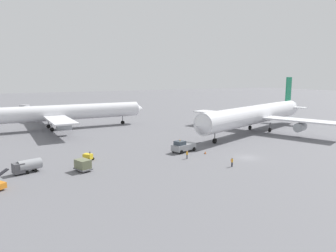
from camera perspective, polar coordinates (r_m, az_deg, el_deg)
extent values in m
plane|color=slate|center=(70.95, 14.09, -5.48)|extent=(600.00, 600.00, 0.00)
cylinder|color=silver|center=(110.12, -18.58, 2.29)|extent=(53.30, 5.83, 5.03)
cone|color=silver|center=(118.22, -5.20, 3.15)|extent=(2.87, 4.67, 4.63)
cube|color=silver|center=(109.76, -19.92, 1.80)|extent=(7.08, 45.39, 0.44)
cylinder|color=#999EA3|center=(97.77, -18.11, 0.00)|extent=(4.24, 2.66, 2.60)
cylinder|color=#999EA3|center=(122.58, -20.36, 1.63)|extent=(4.24, 2.66, 2.60)
cylinder|color=slate|center=(113.31, -20.62, 0.56)|extent=(0.28, 0.28, 2.50)
cylinder|color=black|center=(113.48, -20.59, -0.06)|extent=(1.31, 0.57, 1.30)
cylinder|color=slate|center=(106.64, -20.08, 0.09)|extent=(0.28, 0.28, 2.50)
cylinder|color=black|center=(106.83, -20.05, -0.57)|extent=(1.31, 0.57, 1.30)
cylinder|color=slate|center=(116.19, -8.12, 1.25)|extent=(0.28, 0.28, 2.50)
cylinder|color=black|center=(116.36, -8.11, 0.64)|extent=(1.31, 0.57, 1.30)
cylinder|color=silver|center=(101.55, 15.27, 1.98)|extent=(53.17, 23.94, 5.69)
cone|color=silver|center=(77.43, 5.69, 0.15)|extent=(4.42, 5.88, 5.23)
cone|color=silver|center=(127.29, 21.05, 3.06)|extent=(4.94, 5.51, 4.55)
cube|color=silver|center=(104.08, 15.93, 1.64)|extent=(22.16, 46.67, 0.44)
cube|color=silver|center=(124.91, 20.65, 3.24)|extent=(7.44, 13.31, 0.28)
cube|color=#14724C|center=(124.21, 20.77, 6.23)|extent=(4.26, 1.84, 8.48)
cylinder|color=#999EA3|center=(109.88, 9.46, 1.29)|extent=(4.84, 3.88, 2.60)
cylinder|color=#999EA3|center=(98.35, 22.56, -0.17)|extent=(4.84, 3.88, 2.60)
cylinder|color=slate|center=(103.94, 17.79, -0.05)|extent=(0.28, 0.28, 2.34)
cylinder|color=black|center=(104.13, 17.76, -0.69)|extent=(1.41, 0.96, 1.30)
cylinder|color=slate|center=(106.87, 14.47, 0.33)|extent=(0.28, 0.28, 2.34)
cylinder|color=black|center=(107.04, 14.45, -0.29)|extent=(1.41, 0.96, 1.30)
cylinder|color=slate|center=(83.44, 8.37, -1.86)|extent=(0.28, 0.28, 2.34)
cylinder|color=black|center=(83.66, 8.35, -2.65)|extent=(1.41, 0.96, 1.30)
cube|color=gray|center=(73.88, 2.83, -3.74)|extent=(6.47, 4.21, 1.35)
cube|color=#333D47|center=(72.68, 2.14, -3.04)|extent=(2.66, 2.59, 0.90)
cylinder|color=#4C4C51|center=(77.25, 5.11, -3.10)|extent=(3.12, 1.14, 0.20)
sphere|color=orange|center=(72.55, 2.15, -2.55)|extent=(0.24, 0.24, 0.24)
cylinder|color=black|center=(71.64, 2.43, -4.70)|extent=(0.95, 0.55, 0.90)
cylinder|color=black|center=(73.34, 0.96, -4.37)|extent=(0.95, 0.55, 0.90)
cylinder|color=black|center=(74.80, 4.66, -4.13)|extent=(0.95, 0.55, 0.90)
cylinder|color=black|center=(76.42, 3.20, -3.83)|extent=(0.95, 0.55, 0.90)
cylinder|color=gray|center=(63.42, -23.51, -6.39)|extent=(4.41, 3.07, 2.00)
cube|color=#4C4C51|center=(62.82, -25.20, -6.83)|extent=(2.23, 2.20, 1.80)
cylinder|color=black|center=(62.82, -23.85, -7.59)|extent=(0.63, 0.36, 0.60)
cylinder|color=black|center=(64.09, -24.30, -7.30)|extent=(0.63, 0.36, 0.60)
cylinder|color=black|center=(63.33, -22.58, -7.38)|extent=(0.63, 0.36, 0.60)
cylinder|color=black|center=(64.59, -23.05, -7.10)|extent=(0.63, 0.36, 0.60)
cube|color=slate|center=(61.31, -14.95, -7.39)|extent=(3.15, 3.75, 0.25)
cube|color=#666B4C|center=(61.06, -14.99, -6.56)|extent=(2.83, 3.31, 1.60)
cylinder|color=black|center=(61.60, -15.88, -7.48)|extent=(0.39, 0.63, 0.60)
cylinder|color=black|center=(62.31, -14.78, -7.24)|extent=(0.39, 0.63, 0.60)
cylinder|color=black|center=(60.37, -15.12, -7.78)|extent=(0.39, 0.63, 0.60)
cylinder|color=black|center=(61.10, -14.01, -7.53)|extent=(0.39, 0.63, 0.60)
cube|color=gold|center=(68.33, -14.14, -5.30)|extent=(2.07, 2.15, 1.10)
cylinder|color=black|center=(67.83, -13.80, -4.70)|extent=(0.16, 0.16, 0.50)
cylinder|color=black|center=(68.37, -14.98, -5.80)|extent=(0.54, 0.59, 0.60)
cylinder|color=black|center=(69.45, -14.28, -5.54)|extent=(0.54, 0.59, 0.60)
cylinder|color=black|center=(67.49, -13.96, -5.95)|extent=(0.54, 0.59, 0.60)
cylinder|color=black|center=(68.58, -13.27, -5.69)|extent=(0.54, 0.59, 0.60)
cylinder|color=black|center=(63.21, 11.37, -6.75)|extent=(0.28, 0.28, 0.88)
cylinder|color=orange|center=(63.02, 11.39, -6.09)|extent=(0.36, 0.36, 0.63)
sphere|color=brown|center=(62.91, 11.41, -5.71)|extent=(0.24, 0.24, 0.24)
cylinder|color=#F24C19|center=(62.88, 11.14, -5.99)|extent=(0.05, 0.05, 0.40)
cylinder|color=#4C4C51|center=(67.87, 3.42, -5.50)|extent=(0.28, 0.28, 0.86)
cylinder|color=orange|center=(67.69, 3.43, -4.89)|extent=(0.36, 0.36, 0.61)
sphere|color=tan|center=(67.59, 3.43, -4.54)|extent=(0.23, 0.23, 0.23)
cone|color=orange|center=(72.35, 6.67, -4.74)|extent=(0.40, 0.40, 0.60)
cube|color=black|center=(72.42, 6.67, -4.95)|extent=(0.44, 0.44, 0.04)
cylinder|color=#B7B7BC|center=(131.03, -22.70, 2.43)|extent=(8.84, 21.67, 3.20)
cylinder|color=#99999E|center=(141.13, -24.27, 2.76)|extent=(3.84, 3.84, 3.52)
cylinder|color=#595960|center=(140.40, -24.08, 1.92)|extent=(0.70, 0.70, 3.99)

